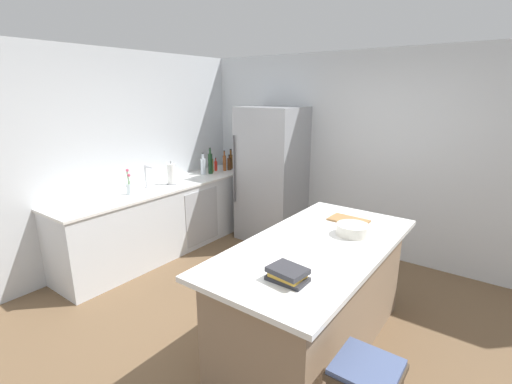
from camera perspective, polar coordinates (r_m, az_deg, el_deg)
ground_plane at (r=3.55m, az=1.23°, el=-20.86°), size 7.20×7.20×0.00m
wall_rear at (r=4.93m, az=16.67°, el=5.55°), size 6.00×0.10×2.60m
wall_left at (r=4.78m, az=-23.50°, el=4.59°), size 0.10×6.00×2.60m
counter_run_left at (r=5.04m, az=-14.03°, el=-3.99°), size 0.67×2.95×0.91m
kitchen_island at (r=3.17m, az=9.18°, el=-15.68°), size 1.01×2.06×0.93m
refrigerator at (r=5.18m, az=2.46°, el=2.70°), size 0.85×0.73×1.90m
bar_stool at (r=2.36m, az=16.85°, el=-26.82°), size 0.36×0.36×0.66m
sink_faucet at (r=4.78m, az=-16.85°, el=2.39°), size 0.15×0.05×0.30m
flower_vase at (r=4.58m, az=-19.35°, el=0.88°), size 0.07×0.07×0.31m
paper_towel_roll at (r=4.91m, az=-13.17°, el=2.72°), size 0.14×0.14×0.31m
whiskey_bottle at (r=5.80m, az=-3.98°, el=4.87°), size 0.08×0.08×0.31m
syrup_bottle at (r=5.70m, az=-4.23°, el=4.47°), size 0.06×0.06×0.24m
vinegar_bottle at (r=5.63m, az=-4.98°, el=4.65°), size 0.05×0.05×0.31m
hot_sauce_bottle at (r=5.65m, az=-6.35°, el=4.15°), size 0.05×0.05×0.20m
olive_oil_bottle at (r=5.56m, az=-7.00°, el=4.21°), size 0.06×0.06×0.27m
wine_bottle at (r=5.45m, az=-7.21°, el=4.55°), size 0.07×0.07×0.39m
soda_bottle at (r=5.43m, az=-8.30°, el=4.12°), size 0.08×0.08×0.32m
cookbook_stack at (r=2.38m, az=4.99°, el=-12.77°), size 0.26×0.21×0.09m
mixing_bowl at (r=3.18m, az=14.95°, el=-5.75°), size 0.27×0.27×0.09m
cutting_board at (r=3.51m, az=14.36°, el=-4.32°), size 0.36×0.23×0.02m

